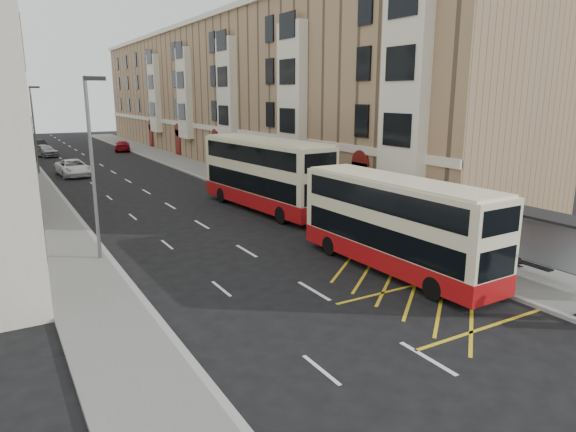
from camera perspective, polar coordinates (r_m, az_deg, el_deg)
ground at (r=17.09m, az=10.37°, el=-12.48°), size 200.00×200.00×0.00m
pavement_right at (r=45.96m, az=-6.44°, el=4.10°), size 4.00×120.00×0.15m
pavement_left at (r=42.29m, az=-26.03°, el=2.03°), size 3.00×120.00×0.15m
kerb_right at (r=45.20m, az=-8.76°, el=3.88°), size 0.25×120.00×0.15m
kerb_left at (r=42.41m, az=-24.01°, el=2.25°), size 0.25×120.00×0.15m
road_markings at (r=57.95m, az=-19.84°, el=5.23°), size 10.00×110.00×0.01m
terrace_right at (r=62.22m, az=-6.55°, el=13.38°), size 10.75×79.00×15.25m
bus_shelter at (r=22.27m, az=27.91°, el=-1.86°), size 1.65×4.25×2.70m
guard_railing at (r=24.75m, az=12.90°, el=-2.29°), size 0.06×6.56×1.01m
street_lamp_near at (r=24.03m, az=-20.86°, el=5.92°), size 0.93×0.18×8.00m
street_lamp_far at (r=53.77m, az=-26.35°, el=9.05°), size 0.93×0.18×8.00m
double_decker_front at (r=22.08m, az=11.85°, el=-0.94°), size 2.59×10.11×4.01m
double_decker_rear at (r=33.28m, az=-2.62°, el=4.64°), size 3.63×11.79×4.63m
pedestrian_mid at (r=24.36m, az=24.75°, el=-3.07°), size 1.05×0.99×1.73m
pedestrian_far at (r=22.19m, az=20.09°, el=-4.20°), size 1.03×0.97×1.71m
white_van at (r=51.84m, az=-22.74°, el=4.96°), size 2.93×5.65×1.52m
car_silver at (r=69.54m, az=-25.40°, el=6.60°), size 3.14×4.88×1.55m
car_dark at (r=76.53m, az=-26.01°, el=7.03°), size 2.71×4.81×1.50m
car_red at (r=72.67m, az=-17.93°, el=7.40°), size 2.95×5.02×1.36m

